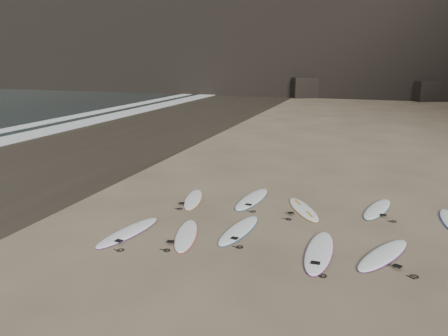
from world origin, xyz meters
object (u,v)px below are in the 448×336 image
object	(u,v)px
surfboard_4	(383,254)
surfboard_7	(303,209)
surfboard_2	(239,230)
surfboard_6	(252,199)
surfboard_3	(319,251)
surfboard_5	(193,199)
surfboard_8	(377,209)
surfboard_1	(186,235)
surfboard_0	(129,232)

from	to	relation	value
surfboard_4	surfboard_7	size ratio (longest dim) A/B	1.06
surfboard_2	surfboard_6	bearing A→B (deg)	104.65
surfboard_2	surfboard_7	bearing A→B (deg)	65.00
surfboard_6	surfboard_7	bearing A→B (deg)	-7.81
surfboard_3	surfboard_7	size ratio (longest dim) A/B	1.16
surfboard_5	surfboard_8	distance (m)	6.35
surfboard_5	surfboard_1	bearing A→B (deg)	-85.33
surfboard_0	surfboard_1	distance (m)	1.71
surfboard_5	surfboard_3	bearing A→B (deg)	-45.98
surfboard_4	surfboard_0	bearing A→B (deg)	-148.35
surfboard_8	surfboard_4	bearing A→B (deg)	-72.55
surfboard_3	surfboard_8	world-z (taller)	surfboard_3
surfboard_5	surfboard_7	world-z (taller)	surfboard_7
surfboard_8	surfboard_0	bearing A→B (deg)	-131.94
surfboard_6	surfboard_5	bearing A→B (deg)	-154.79
surfboard_3	surfboard_6	size ratio (longest dim) A/B	1.03
surfboard_6	surfboard_3	bearing A→B (deg)	-46.20
surfboard_0	surfboard_8	world-z (taller)	surfboard_0
surfboard_8	surfboard_3	bearing A→B (deg)	-94.77
surfboard_6	surfboard_7	xyz separation A→B (m)	(1.91, -0.47, -0.01)
surfboard_1	surfboard_6	world-z (taller)	surfboard_6
surfboard_1	surfboard_3	size ratio (longest dim) A/B	0.86
surfboard_4	surfboard_6	world-z (taller)	surfboard_6
surfboard_2	surfboard_7	xyz separation A→B (m)	(1.52, 2.44, -0.00)
surfboard_3	surfboard_4	bearing A→B (deg)	12.26
surfboard_1	surfboard_5	distance (m)	3.24
surfboard_7	surfboard_8	bearing A→B (deg)	-8.61
surfboard_6	surfboard_2	bearing A→B (deg)	-76.19
surfboard_6	surfboard_8	size ratio (longest dim) A/B	1.12
surfboard_1	surfboard_3	distance (m)	3.76
surfboard_7	surfboard_4	bearing A→B (deg)	-76.39
surfboard_0	surfboard_5	bearing A→B (deg)	89.57
surfboard_0	surfboard_2	bearing A→B (deg)	31.36
surfboard_3	surfboard_5	distance (m)	5.65
surfboard_4	surfboard_6	bearing A→B (deg)	168.35
surfboard_1	surfboard_4	xyz separation A→B (m)	(5.35, 0.46, 0.00)
surfboard_0	surfboard_1	size ratio (longest dim) A/B	1.09
surfboard_3	surfboard_7	bearing A→B (deg)	105.80
surfboard_2	surfboard_6	world-z (taller)	surfboard_6
surfboard_2	surfboard_6	xyz separation A→B (m)	(-0.40, 2.91, 0.00)
surfboard_0	surfboard_8	xyz separation A→B (m)	(6.88, 4.46, -0.00)
surfboard_5	surfboard_8	size ratio (longest dim) A/B	0.96
surfboard_1	surfboard_2	bearing A→B (deg)	16.21
surfboard_6	surfboard_7	distance (m)	1.97
surfboard_6	surfboard_8	world-z (taller)	surfboard_6
surfboard_0	surfboard_6	size ratio (longest dim) A/B	0.96
surfboard_1	surfboard_7	world-z (taller)	same
surfboard_4	surfboard_5	distance (m)	6.92
surfboard_3	surfboard_8	distance (m)	4.25
surfboard_2	surfboard_6	size ratio (longest dim) A/B	0.93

